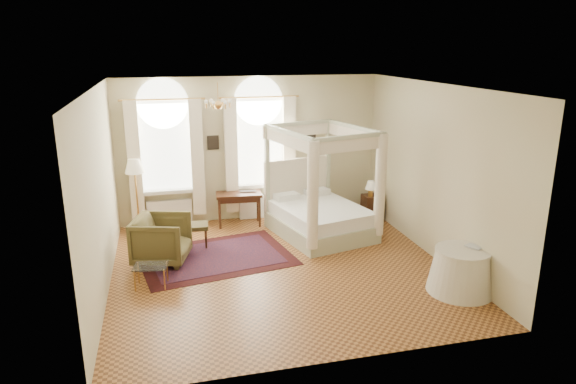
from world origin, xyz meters
name	(u,v)px	position (x,y,z in m)	size (l,w,h in m)	color
ground	(280,268)	(0.00, 0.00, 0.00)	(6.00, 6.00, 0.00)	#A76730
room_walls	(280,163)	(0.00, 0.00, 1.98)	(6.00, 6.00, 6.00)	beige
window_left	(166,162)	(-1.90, 2.87, 1.49)	(1.62, 0.27, 3.29)	silver
window_right	(260,157)	(0.20, 2.87, 1.49)	(1.62, 0.27, 3.29)	silver
chandelier	(218,104)	(-0.90, 1.20, 2.91)	(0.51, 0.45, 0.50)	#BF893F
wall_pictures	(254,139)	(0.09, 2.97, 1.89)	(2.54, 0.03, 0.39)	black
canopy_bed	(321,211)	(1.24, 1.48, 0.53)	(2.20, 2.49, 2.33)	#B5B895
nightstand	(372,208)	(2.70, 2.12, 0.30)	(0.42, 0.38, 0.61)	#3E2211
nightstand_lamp	(371,186)	(2.61, 2.05, 0.85)	(0.25, 0.25, 0.36)	#BF893F
writing_desk	(239,198)	(-0.37, 2.52, 0.65)	(1.05, 0.60, 0.76)	#3E2211
laptop	(248,191)	(-0.14, 2.62, 0.77)	(0.37, 0.24, 0.03)	black
stool	(198,228)	(-1.38, 1.44, 0.40)	(0.44, 0.44, 0.48)	#46381E
armchair	(162,239)	(-2.09, 0.83, 0.45)	(0.95, 0.98, 0.89)	#4C4320
coffee_table	(151,268)	(-2.30, -0.19, 0.35)	(0.62, 0.48, 0.38)	silver
floor_lamp	(135,170)	(-2.58, 2.70, 1.39)	(0.42, 0.42, 1.62)	#BF893F
oriental_rug	(216,257)	(-1.10, 0.79, 0.01)	(3.13, 2.49, 0.01)	#3D0E10
side_table	(461,271)	(2.70, -1.62, 0.37)	(1.09, 1.09, 0.75)	white
book	(471,248)	(2.84, -1.62, 0.76)	(0.19, 0.26, 0.02)	black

